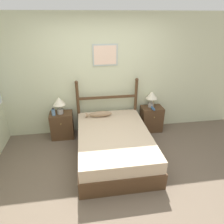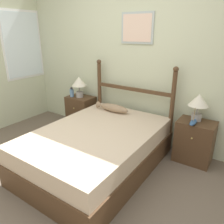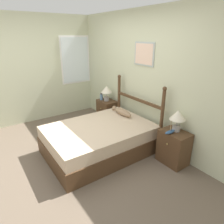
% 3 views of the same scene
% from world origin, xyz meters
% --- Properties ---
extents(ground_plane, '(16.00, 16.00, 0.00)m').
position_xyz_m(ground_plane, '(0.00, 0.00, 0.00)').
color(ground_plane, brown).
extents(wall_back, '(6.40, 0.08, 2.55)m').
position_xyz_m(wall_back, '(0.00, 1.73, 1.28)').
color(wall_back, beige).
rests_on(wall_back, ground_plane).
extents(bed, '(1.34, 1.91, 0.52)m').
position_xyz_m(bed, '(0.11, 0.65, 0.26)').
color(bed, '#4C331E').
rests_on(bed, ground_plane).
extents(headboard, '(1.36, 0.08, 1.26)m').
position_xyz_m(headboard, '(0.11, 1.58, 0.69)').
color(headboard, '#4C331E').
rests_on(headboard, ground_plane).
extents(nightstand_left, '(0.48, 0.37, 0.58)m').
position_xyz_m(nightstand_left, '(-0.91, 1.50, 0.29)').
color(nightstand_left, '#4C331E').
rests_on(nightstand_left, ground_plane).
extents(nightstand_right, '(0.48, 0.37, 0.58)m').
position_xyz_m(nightstand_right, '(1.13, 1.50, 0.29)').
color(nightstand_right, '#4C331E').
rests_on(nightstand_right, ground_plane).
extents(table_lamp_left, '(0.26, 0.26, 0.37)m').
position_xyz_m(table_lamp_left, '(-0.91, 1.49, 0.84)').
color(table_lamp_left, gray).
rests_on(table_lamp_left, nightstand_left).
extents(table_lamp_right, '(0.26, 0.26, 0.37)m').
position_xyz_m(table_lamp_right, '(1.10, 1.54, 0.84)').
color(table_lamp_right, gray).
rests_on(table_lamp_right, nightstand_right).
extents(bottle, '(0.07, 0.07, 0.18)m').
position_xyz_m(bottle, '(-1.04, 1.42, 0.66)').
color(bottle, '#668CB2').
rests_on(bottle, nightstand_left).
extents(model_boat, '(0.07, 0.22, 0.22)m').
position_xyz_m(model_boat, '(1.10, 1.39, 0.61)').
color(model_boat, '#335684').
rests_on(model_boat, nightstand_right).
extents(fish_pillow, '(0.56, 0.14, 0.12)m').
position_xyz_m(fish_pillow, '(-0.10, 1.33, 0.58)').
color(fish_pillow, '#997A5B').
rests_on(fish_pillow, bed).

